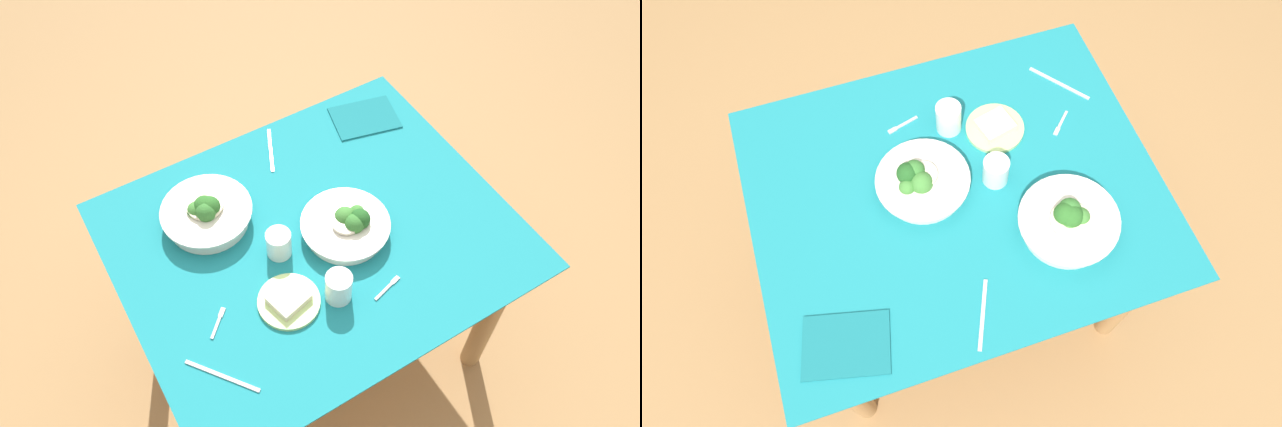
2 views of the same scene
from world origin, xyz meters
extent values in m
plane|color=#9E7547|center=(0.00, 0.00, 0.00)|extent=(6.00, 6.00, 0.00)
cube|color=#197A84|center=(0.00, 0.00, 0.72)|extent=(1.14, 0.94, 0.01)
cube|color=#9E7547|center=(0.00, 0.00, 0.70)|extent=(1.11, 0.92, 0.02)
cylinder|color=#9E7547|center=(-0.46, -0.37, 0.34)|extent=(0.07, 0.07, 0.69)
cylinder|color=#9E7547|center=(0.46, -0.37, 0.34)|extent=(0.07, 0.07, 0.69)
cylinder|color=#9E7547|center=(-0.46, 0.37, 0.34)|extent=(0.07, 0.07, 0.69)
cylinder|color=#9E7547|center=(0.46, 0.37, 0.34)|extent=(0.07, 0.07, 0.69)
cylinder|color=silver|center=(-0.08, 0.04, 0.74)|extent=(0.24, 0.24, 0.04)
cylinder|color=silver|center=(-0.08, 0.04, 0.76)|extent=(0.26, 0.26, 0.01)
sphere|color=#33702D|center=(-0.10, 0.06, 0.78)|extent=(0.06, 0.06, 0.06)
sphere|color=#1E511E|center=(-0.12, 0.06, 0.78)|extent=(0.06, 0.06, 0.06)
sphere|color=#3D7A33|center=(-0.09, 0.02, 0.77)|extent=(0.06, 0.06, 0.06)
sphere|color=#3D7A33|center=(-0.13, 0.03, 0.77)|extent=(0.05, 0.05, 0.05)
cylinder|color=beige|center=(-0.08, 0.05, 0.78)|extent=(0.08, 0.08, 0.01)
cylinder|color=silver|center=(0.25, -0.21, 0.74)|extent=(0.24, 0.24, 0.05)
cylinder|color=silver|center=(0.25, -0.21, 0.77)|extent=(0.27, 0.27, 0.01)
sphere|color=#3D7A33|center=(0.27, -0.21, 0.78)|extent=(0.05, 0.05, 0.05)
sphere|color=#33702D|center=(0.25, -0.19, 0.79)|extent=(0.06, 0.06, 0.06)
sphere|color=#286023|center=(0.24, -0.20, 0.79)|extent=(0.06, 0.06, 0.06)
sphere|color=#3D7A33|center=(0.24, -0.22, 0.78)|extent=(0.05, 0.05, 0.05)
sphere|color=#286023|center=(0.25, -0.21, 0.79)|extent=(0.07, 0.07, 0.07)
cylinder|color=beige|center=(0.24, -0.22, 0.79)|extent=(0.11, 0.11, 0.01)
cylinder|color=#B7D684|center=(0.18, 0.16, 0.72)|extent=(0.17, 0.17, 0.01)
cube|color=beige|center=(0.18, 0.16, 0.74)|extent=(0.12, 0.11, 0.02)
cylinder|color=silver|center=(0.12, 0.00, 0.76)|extent=(0.07, 0.07, 0.09)
cylinder|color=silver|center=(0.05, 0.21, 0.77)|extent=(0.07, 0.07, 0.09)
cube|color=#B7B7BC|center=(-0.07, 0.26, 0.72)|extent=(0.07, 0.03, 0.00)
cube|color=#B7B7BC|center=(-0.11, 0.25, 0.72)|extent=(0.03, 0.02, 0.00)
cube|color=#B7B7BC|center=(0.38, 0.12, 0.72)|extent=(0.05, 0.05, 0.00)
cube|color=#B7B7BC|center=(0.35, 0.09, 0.72)|extent=(0.03, 0.03, 0.00)
cube|color=#B7B7BC|center=(-0.05, -0.36, 0.72)|extent=(0.09, 0.17, 0.00)
cube|color=#B7B7BC|center=(0.42, 0.25, 0.72)|extent=(0.14, 0.17, 0.00)
cube|color=#156870|center=(-0.39, -0.33, 0.72)|extent=(0.25, 0.21, 0.01)
camera|label=1|loc=(0.53, 0.91, 2.24)|focal=35.02mm
camera|label=2|loc=(-0.23, -0.72, 2.10)|focal=31.34mm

